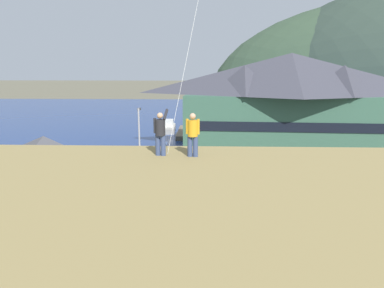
% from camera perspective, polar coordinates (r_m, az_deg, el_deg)
% --- Properties ---
extents(ground_plane, '(600.00, 600.00, 0.00)m').
position_cam_1_polar(ground_plane, '(24.60, 0.36, -13.28)').
color(ground_plane, '#66604C').
extents(parking_lot_pad, '(40.00, 20.00, 0.10)m').
position_cam_1_polar(parking_lot_pad, '(29.18, 0.66, -9.01)').
color(parking_lot_pad, slate).
rests_on(parking_lot_pad, ground).
extents(bay_water, '(360.00, 84.00, 0.03)m').
position_cam_1_polar(bay_water, '(82.91, 1.59, 4.68)').
color(bay_water, navy).
rests_on(bay_water, ground).
extents(harbor_lodge, '(27.69, 13.67, 12.35)m').
position_cam_1_polar(harbor_lodge, '(46.38, 15.28, 6.69)').
color(harbor_lodge, '#38604C').
rests_on(harbor_lodge, ground).
extents(storage_shed_near_lot, '(6.95, 6.51, 4.90)m').
position_cam_1_polar(storage_shed_near_lot, '(33.21, -22.30, -2.80)').
color(storage_shed_near_lot, '#474C56').
rests_on(storage_shed_near_lot, ground).
extents(wharf_dock, '(3.20, 10.59, 0.70)m').
position_cam_1_polar(wharf_dock, '(57.86, -0.65, 1.85)').
color(wharf_dock, '#70604C').
rests_on(wharf_dock, ground).
extents(moored_boat_wharfside, '(2.13, 5.95, 2.16)m').
position_cam_1_polar(moored_boat_wharfside, '(60.46, -3.62, 2.62)').
color(moored_boat_wharfside, '#A8A399').
rests_on(moored_boat_wharfside, ground).
extents(parked_car_mid_row_center, '(4.22, 2.09, 1.82)m').
position_cam_1_polar(parked_car_mid_row_center, '(27.13, 20.85, -9.19)').
color(parked_car_mid_row_center, black).
rests_on(parked_car_mid_row_center, parking_lot_pad).
extents(parked_car_back_row_right, '(4.28, 2.22, 1.82)m').
position_cam_1_polar(parked_car_back_row_right, '(26.23, -16.42, -9.62)').
color(parked_car_back_row_right, silver).
rests_on(parked_car_back_row_right, parking_lot_pad).
extents(parked_car_corner_spot, '(4.30, 2.25, 1.82)m').
position_cam_1_polar(parked_car_corner_spot, '(24.71, 11.15, -10.71)').
color(parked_car_corner_spot, '#B28923').
rests_on(parked_car_corner_spot, parking_lot_pad).
extents(parked_car_mid_row_near, '(4.25, 2.15, 1.82)m').
position_cam_1_polar(parked_car_mid_row_near, '(25.20, -5.05, -10.05)').
color(parked_car_mid_row_near, red).
rests_on(parked_car_mid_row_near, parking_lot_pad).
extents(parking_light_pole, '(0.24, 0.78, 6.78)m').
position_cam_1_polar(parking_light_pole, '(33.99, -8.38, 0.85)').
color(parking_light_pole, '#ADADB2').
rests_on(parking_light_pole, parking_lot_pad).
extents(person_kite_flyer, '(0.57, 0.63, 1.86)m').
position_cam_1_polar(person_kite_flyer, '(14.33, -5.07, 1.89)').
color(person_kite_flyer, '#384770').
rests_on(person_kite_flyer, grassy_hill_foreground).
extents(person_companion, '(0.55, 0.40, 1.74)m').
position_cam_1_polar(person_companion, '(14.09, 0.11, 1.70)').
color(person_companion, '#384770').
rests_on(person_companion, grassy_hill_foreground).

